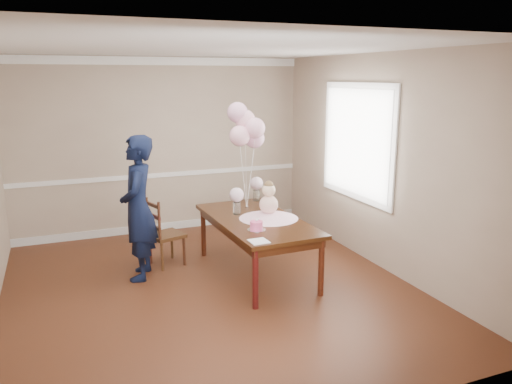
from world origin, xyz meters
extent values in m
cube|color=#37190D|center=(0.00, 0.00, 0.00)|extent=(4.50, 5.00, 0.00)
cube|color=white|center=(0.00, 0.00, 2.70)|extent=(4.50, 5.00, 0.02)
cube|color=tan|center=(0.00, 2.50, 1.35)|extent=(4.50, 0.02, 2.70)
cube|color=tan|center=(0.00, -2.50, 1.35)|extent=(4.50, 0.02, 2.70)
cube|color=tan|center=(2.25, 0.00, 1.35)|extent=(0.02, 5.00, 2.70)
cube|color=white|center=(0.00, 2.49, 0.90)|extent=(4.50, 0.02, 0.07)
cube|color=white|center=(0.00, 2.49, 2.63)|extent=(4.50, 0.02, 0.12)
cube|color=silver|center=(0.00, 2.49, 0.06)|extent=(4.50, 0.02, 0.12)
cube|color=white|center=(2.23, 0.50, 1.55)|extent=(0.02, 1.66, 1.56)
cube|color=silver|center=(2.21, 0.50, 1.55)|extent=(0.01, 1.50, 1.40)
cube|color=black|center=(0.67, 0.26, 0.69)|extent=(1.02, 1.94, 0.05)
cube|color=black|center=(0.67, 0.26, 0.62)|extent=(0.92, 1.84, 0.10)
cylinder|color=black|center=(0.30, -0.63, 0.33)|extent=(0.07, 0.07, 0.67)
cylinder|color=black|center=(1.10, -0.60, 0.33)|extent=(0.07, 0.07, 0.67)
cylinder|color=black|center=(0.24, 1.13, 0.33)|extent=(0.07, 0.07, 0.67)
cylinder|color=black|center=(1.05, 1.15, 0.33)|extent=(0.07, 0.07, 0.67)
cone|color=#FFBBD5|center=(0.82, 0.22, 0.76)|extent=(0.75, 0.75, 0.10)
sphere|color=pink|center=(0.82, 0.22, 0.89)|extent=(0.23, 0.23, 0.23)
sphere|color=beige|center=(0.82, 0.22, 1.07)|extent=(0.16, 0.16, 0.16)
sphere|color=brown|center=(0.82, 0.22, 1.13)|extent=(0.11, 0.11, 0.11)
cylinder|color=silver|center=(0.50, -0.17, 0.72)|extent=(0.22, 0.22, 0.01)
cylinder|color=#EB4A88|center=(0.50, -0.17, 0.77)|extent=(0.15, 0.15, 0.10)
sphere|color=silver|center=(0.50, -0.17, 0.83)|extent=(0.03, 0.03, 0.03)
sphere|color=silver|center=(0.53, -0.15, 0.83)|extent=(0.03, 0.03, 0.03)
cylinder|color=white|center=(0.52, 0.54, 0.79)|extent=(0.10, 0.10, 0.15)
sphere|color=silver|center=(0.52, 0.54, 0.96)|extent=(0.18, 0.18, 0.18)
cylinder|color=silver|center=(1.01, 1.09, 0.79)|extent=(0.10, 0.10, 0.15)
sphere|color=silver|center=(1.01, 1.09, 0.96)|extent=(0.18, 0.18, 0.18)
cube|color=white|center=(0.37, -0.56, 0.72)|extent=(0.20, 0.20, 0.01)
cylinder|color=silver|center=(0.75, 0.79, 0.73)|extent=(0.04, 0.04, 0.02)
sphere|color=#FAB1C4|center=(0.66, 0.79, 1.67)|extent=(0.27, 0.27, 0.27)
sphere|color=#F6AEC9|center=(0.85, 0.75, 1.76)|extent=(0.27, 0.27, 0.27)
sphere|color=#F3ACBD|center=(0.77, 0.89, 1.86)|extent=(0.27, 0.27, 0.27)
sphere|color=#E4A1C2|center=(0.67, 0.90, 1.96)|extent=(0.27, 0.27, 0.27)
sphere|color=#E9A5C7|center=(0.89, 0.87, 1.62)|extent=(0.27, 0.27, 0.27)
cylinder|color=white|center=(0.70, 0.79, 1.13)|extent=(0.09, 0.01, 0.80)
cylinder|color=white|center=(0.80, 0.77, 1.17)|extent=(0.10, 0.05, 0.89)
cylinder|color=white|center=(0.76, 0.84, 1.22)|extent=(0.02, 0.09, 0.99)
cylinder|color=white|center=(0.71, 0.85, 1.27)|extent=(0.08, 0.10, 1.08)
cylinder|color=white|center=(0.82, 0.83, 1.10)|extent=(0.13, 0.07, 0.74)
cube|color=#371F0F|center=(-0.29, 0.99, 0.40)|extent=(0.48, 0.48, 0.04)
cylinder|color=#3E2211|center=(-0.40, 0.79, 0.19)|extent=(0.04, 0.04, 0.38)
cylinder|color=black|center=(-0.09, 0.89, 0.19)|extent=(0.04, 0.04, 0.38)
cylinder|color=#3A180F|center=(-0.49, 1.10, 0.19)|extent=(0.04, 0.04, 0.38)
cylinder|color=#341E0E|center=(-0.18, 1.19, 0.19)|extent=(0.04, 0.04, 0.38)
cylinder|color=#391B0F|center=(-0.41, 0.79, 0.65)|extent=(0.04, 0.04, 0.50)
cylinder|color=#3C1E10|center=(-0.50, 1.09, 0.65)|extent=(0.04, 0.04, 0.50)
cube|color=#381C0F|center=(-0.46, 0.94, 0.55)|extent=(0.13, 0.35, 0.04)
cube|color=#3C1310|center=(-0.46, 0.94, 0.69)|extent=(0.13, 0.35, 0.04)
cube|color=#3D1D10|center=(-0.46, 0.94, 0.83)|extent=(0.13, 0.35, 0.04)
imported|color=black|center=(-0.67, 0.70, 0.87)|extent=(0.59, 0.73, 1.75)
camera|label=1|loc=(-1.53, -5.16, 2.41)|focal=35.00mm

